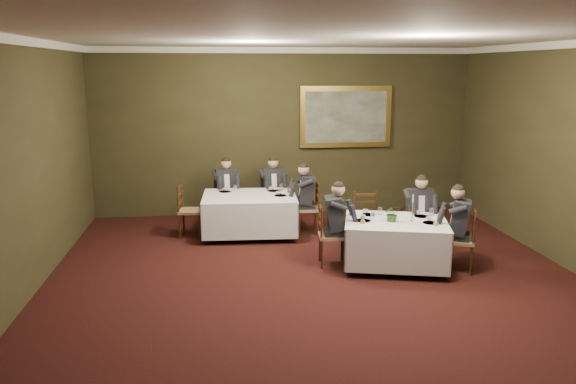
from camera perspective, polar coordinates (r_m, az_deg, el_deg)
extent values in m
plane|color=black|center=(7.62, 4.11, -11.49)|extent=(10.00, 10.00, 0.00)
cube|color=silver|center=(6.97, 4.58, 15.80)|extent=(8.00, 10.00, 0.10)
cube|color=#322F19|center=(11.98, -0.46, 6.08)|extent=(8.00, 0.10, 3.50)
cube|color=white|center=(11.85, -0.45, 14.20)|extent=(8.00, 0.10, 0.12)
cube|color=#321A0D|center=(8.91, 10.92, -3.10)|extent=(1.74, 1.47, 0.04)
cube|color=white|center=(8.90, 10.93, -2.95)|extent=(1.81, 1.54, 0.02)
cube|color=white|center=(9.00, 10.84, -4.98)|extent=(1.84, 1.57, 0.65)
cube|color=#321A0D|center=(10.50, -3.94, -0.52)|extent=(1.73, 1.33, 0.04)
cube|color=white|center=(10.49, -3.94, -0.39)|extent=(1.79, 1.40, 0.02)
cube|color=white|center=(10.57, -3.91, -2.13)|extent=(1.81, 1.42, 0.65)
cube|color=#906E49|center=(9.73, 8.09, -3.17)|extent=(0.44, 0.42, 0.05)
cube|color=#321A0D|center=(9.84, 7.84, -1.50)|extent=(0.38, 0.03, 0.54)
cube|color=#906E49|center=(9.78, 13.06, -3.29)|extent=(0.46, 0.44, 0.05)
cube|color=#321A0D|center=(9.89, 12.81, -1.62)|extent=(0.38, 0.05, 0.54)
cube|color=black|center=(9.69, 13.17, -1.15)|extent=(0.44, 0.33, 0.55)
sphere|color=#DAA988|center=(9.61, 13.28, 1.05)|extent=(0.22, 0.22, 0.21)
cube|color=#906E49|center=(8.97, 4.53, -4.44)|extent=(0.46, 0.48, 0.05)
cube|color=#321A0D|center=(8.88, 3.34, -2.95)|extent=(0.07, 0.38, 0.54)
cube|color=black|center=(8.86, 4.57, -2.12)|extent=(0.35, 0.45, 0.55)
sphere|color=#DAA988|center=(8.78, 4.61, 0.28)|extent=(0.23, 0.23, 0.21)
cube|color=#906E49|center=(9.10, 17.09, -4.72)|extent=(0.57, 0.58, 0.05)
cube|color=#321A0D|center=(9.03, 18.40, -3.31)|extent=(0.19, 0.36, 0.54)
cube|color=black|center=(9.00, 17.25, -2.44)|extent=(0.46, 0.51, 0.55)
sphere|color=#DAA988|center=(8.91, 17.40, -0.08)|extent=(0.28, 0.28, 0.21)
cube|color=#906E49|center=(11.42, -6.31, -0.76)|extent=(0.51, 0.49, 0.05)
cube|color=#321A0D|center=(11.55, -6.52, 0.64)|extent=(0.38, 0.10, 0.54)
cube|color=black|center=(11.34, -6.36, 1.09)|extent=(0.47, 0.38, 0.55)
sphere|color=#DAA988|center=(11.27, -6.40, 2.98)|extent=(0.24, 0.24, 0.21)
cube|color=#906E49|center=(11.43, -1.61, -0.68)|extent=(0.51, 0.49, 0.05)
cube|color=#321A0D|center=(11.55, -1.87, 0.71)|extent=(0.38, 0.09, 0.54)
cube|color=black|center=(11.35, -1.62, 1.17)|extent=(0.47, 0.38, 0.55)
sphere|color=#DAA988|center=(11.28, -1.63, 3.06)|extent=(0.24, 0.24, 0.21)
cube|color=#906E49|center=(10.62, 2.00, -1.71)|extent=(0.44, 0.46, 0.05)
cube|color=#321A0D|center=(10.58, 3.03, -0.40)|extent=(0.05, 0.38, 0.54)
cube|color=black|center=(10.53, 2.02, 0.27)|extent=(0.33, 0.43, 0.55)
sphere|color=#DAA988|center=(10.46, 2.03, 2.30)|extent=(0.22, 0.22, 0.21)
cube|color=#906E49|center=(10.61, -9.84, -1.91)|extent=(0.47, 0.49, 0.05)
cube|color=#321A0D|center=(10.58, -10.91, -0.62)|extent=(0.08, 0.38, 0.54)
imported|color=#2D5926|center=(8.82, 10.57, -2.07)|extent=(0.26, 0.22, 0.28)
cylinder|color=#AE8535|center=(8.94, 12.48, -2.83)|extent=(0.06, 0.06, 0.02)
cylinder|color=#AE8535|center=(8.90, 12.53, -1.87)|extent=(0.01, 0.01, 0.29)
cylinder|color=white|center=(8.86, 12.59, -0.56)|extent=(0.02, 0.02, 0.13)
cylinder|color=white|center=(9.20, 8.18, -2.23)|extent=(0.25, 0.25, 0.01)
cylinder|color=white|center=(9.33, 7.94, -1.87)|extent=(0.08, 0.08, 0.05)
cylinder|color=white|center=(9.23, 9.21, -1.82)|extent=(0.06, 0.06, 0.14)
cylinder|color=white|center=(10.85, -6.44, 0.09)|extent=(0.25, 0.25, 0.01)
cylinder|color=white|center=(10.99, -6.45, 0.37)|extent=(0.08, 0.08, 0.05)
cylinder|color=white|center=(10.84, -5.55, 0.44)|extent=(0.06, 0.06, 0.14)
cube|color=gold|center=(12.11, 5.88, 7.61)|extent=(1.97, 0.08, 1.30)
cube|color=#474A31|center=(12.07, 5.92, 7.59)|extent=(1.75, 0.01, 1.08)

